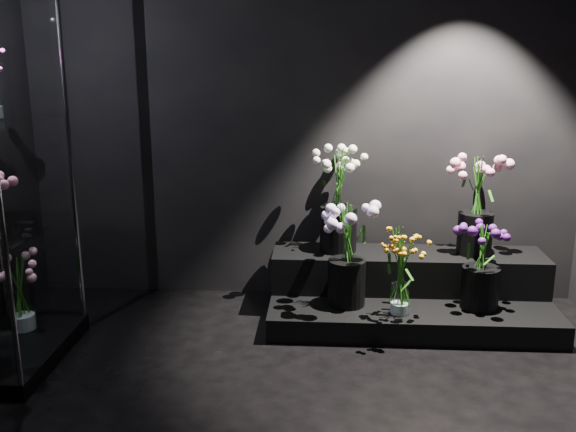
{
  "coord_description": "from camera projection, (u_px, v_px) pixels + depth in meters",
  "views": [
    {
      "loc": [
        0.17,
        -2.62,
        1.82
      ],
      "look_at": [
        -0.06,
        1.2,
        0.82
      ],
      "focal_mm": 40.0,
      "sensor_mm": 36.0,
      "label": 1
    }
  ],
  "objects": [
    {
      "name": "wall_back",
      "position": [
        303.0,
        109.0,
        4.58
      ],
      "size": [
        4.0,
        0.0,
        4.0
      ],
      "primitive_type": "plane",
      "rotation": [
        1.57,
        0.0,
        0.0
      ],
      "color": "black",
      "rests_on": "floor"
    },
    {
      "name": "display_riser",
      "position": [
        408.0,
        291.0,
        4.48
      ],
      "size": [
        1.91,
        0.85,
        0.42
      ],
      "color": "black",
      "rests_on": "floor"
    },
    {
      "name": "bouquet_orange_bells",
      "position": [
        401.0,
        271.0,
        4.07
      ],
      "size": [
        0.3,
        0.3,
        0.57
      ],
      "rotation": [
        0.0,
        0.0,
        -0.16
      ],
      "color": "white",
      "rests_on": "display_riser"
    },
    {
      "name": "bouquet_lilac",
      "position": [
        347.0,
        247.0,
        4.19
      ],
      "size": [
        0.43,
        0.43,
        0.69
      ],
      "rotation": [
        0.0,
        0.0,
        0.1
      ],
      "color": "black",
      "rests_on": "display_riser"
    },
    {
      "name": "bouquet_purple",
      "position": [
        482.0,
        261.0,
        4.16
      ],
      "size": [
        0.43,
        0.43,
        0.58
      ],
      "rotation": [
        0.0,
        0.0,
        -0.36
      ],
      "color": "black",
      "rests_on": "display_riser"
    },
    {
      "name": "bouquet_cream_roses",
      "position": [
        339.0,
        194.0,
        4.47
      ],
      "size": [
        0.5,
        0.5,
        0.72
      ],
      "rotation": [
        0.0,
        0.0,
        0.42
      ],
      "color": "black",
      "rests_on": "display_riser"
    },
    {
      "name": "bouquet_pink_roses",
      "position": [
        477.0,
        198.0,
        4.4
      ],
      "size": [
        0.41,
        0.41,
        0.69
      ],
      "rotation": [
        0.0,
        0.0,
        -0.08
      ],
      "color": "black",
      "rests_on": "display_riser"
    },
    {
      "name": "bouquet_case_base_pink",
      "position": [
        20.0,
        290.0,
        4.0
      ],
      "size": [
        0.32,
        0.32,
        0.5
      ],
      "rotation": [
        0.0,
        0.0,
        0.12
      ],
      "color": "white",
      "rests_on": "display_case"
    }
  ]
}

